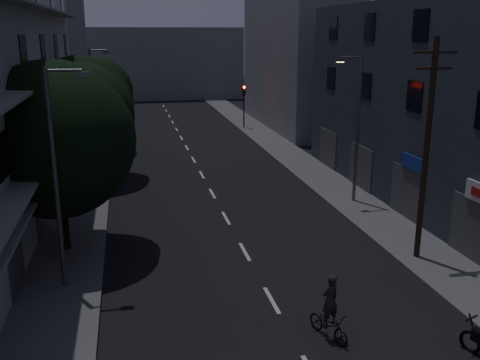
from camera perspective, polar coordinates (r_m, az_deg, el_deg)
name	(u,v)px	position (r m, az deg, el deg)	size (l,w,h in m)	color
ground	(201,173)	(36.73, -4.21, 0.77)	(160.00, 160.00, 0.00)	black
sidewalk_left	(88,178)	(36.52, -15.94, 0.24)	(3.00, 90.00, 0.15)	#565659
sidewalk_right	(305,166)	(38.40, 6.95, 1.46)	(3.00, 90.00, 0.15)	#565659
lane_markings	(190,153)	(42.76, -5.36, 2.85)	(0.15, 60.50, 0.01)	beige
building_right	(462,110)	(29.67, 22.61, 6.94)	(6.19, 28.00, 11.00)	#292F37
building_far_left	(50,46)	(58.70, -19.64, 13.33)	(6.00, 20.00, 16.00)	slate
building_far_right	(295,62)	(54.91, 5.91, 12.46)	(6.00, 20.00, 13.00)	slate
building_far_end	(158,63)	(80.48, -8.79, 12.21)	(24.00, 8.00, 10.00)	slate
tree_near	(57,133)	(23.49, -18.94, 4.72)	(6.60, 6.60, 8.14)	black
tree_mid	(84,102)	(35.38, -16.34, 7.95)	(6.37, 6.37, 7.83)	black
tree_far	(94,102)	(43.43, -15.32, 8.03)	(5.08, 5.08, 6.28)	black
traffic_signal_far_right	(244,98)	(53.23, 0.43, 8.77)	(0.28, 0.37, 4.10)	black
traffic_signal_far_left	(106,103)	(50.56, -14.07, 7.96)	(0.28, 0.37, 4.10)	black
street_lamp_left_near	(58,170)	(19.92, -18.86, 1.02)	(1.51, 0.25, 8.00)	#515558
street_lamp_right	(356,122)	(29.77, 12.27, 6.05)	(1.51, 0.25, 8.00)	#5A5C61
street_lamp_left_far	(94,98)	(41.86, -15.28, 8.48)	(1.51, 0.25, 8.00)	#515258
utility_pole	(427,147)	(22.68, 19.29, 3.36)	(1.80, 0.24, 9.00)	black
cyclist	(329,317)	(17.41, 9.49, -14.19)	(1.18, 1.81, 2.16)	black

